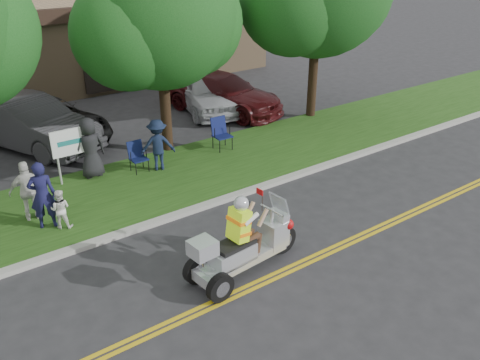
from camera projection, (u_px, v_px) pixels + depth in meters
ground at (295, 251)px, 12.12m from camera, size 120.00×120.00×0.00m
centerline_near at (312, 262)px, 11.69m from camera, size 60.00×0.10×0.01m
centerline_far at (307, 259)px, 11.81m from camera, size 60.00×0.10×0.01m
curb at (223, 200)px, 14.32m from camera, size 60.00×0.25×0.12m
grass_verge at (185, 173)px, 15.89m from camera, size 60.00×4.00×0.10m
commercial_building at (82, 37)px, 26.13m from camera, size 18.00×8.20×4.00m
tree_mid at (161, 19)px, 15.74m from camera, size 5.88×4.80×7.05m
business_sign at (73, 144)px, 14.86m from camera, size 1.25×0.06×1.75m
trike_scooter at (243, 247)px, 11.03m from camera, size 2.96×1.03×1.94m
lawn_chair_a at (220, 131)px, 17.39m from camera, size 0.60×0.62×1.09m
lawn_chair_b at (137, 154)px, 15.77m from camera, size 0.50×0.52×0.95m
spectator_adult_left at (42, 195)px, 12.55m from camera, size 0.75×0.60×1.78m
spectator_adult_right at (29, 191)px, 12.95m from camera, size 1.00×0.55×1.61m
spectator_chair_a at (158, 145)px, 15.72m from camera, size 1.21×0.98×1.64m
spectator_chair_b at (90, 148)px, 15.20m from camera, size 0.91×0.60×1.86m
child_right at (60, 209)px, 12.67m from camera, size 0.64×0.60×1.04m
parked_car_left at (30, 124)px, 17.57m from camera, size 3.93×5.67×1.77m
parked_car_mid at (47, 121)px, 18.25m from camera, size 3.86×5.89×1.51m
parked_car_right at (222, 93)px, 21.25m from camera, size 3.88×5.89×1.59m
parked_car_far_right at (205, 91)px, 21.40m from camera, size 3.11×5.21×1.66m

